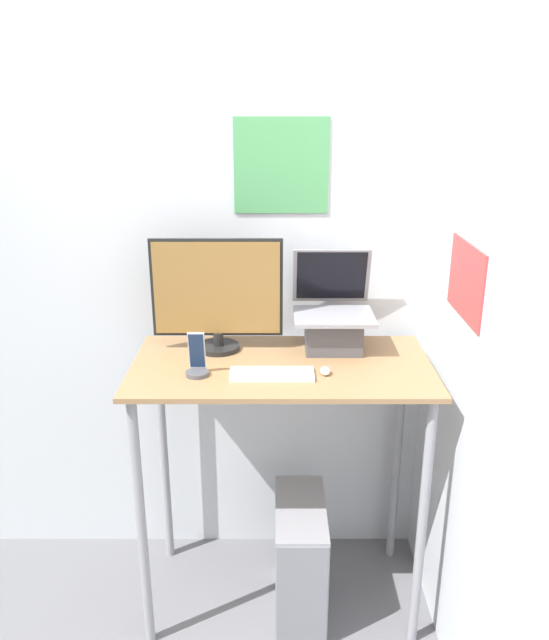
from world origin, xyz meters
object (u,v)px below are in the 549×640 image
object	(u,v)px
laptop	(332,323)
cell_phone	(196,364)
mouse	(324,371)
computer_tower	(299,557)
keyboard	(271,374)
monitor	(216,296)

from	to	relation	value
laptop	cell_phone	xyz separation A→B (m)	(-0.53, -0.26, -0.06)
mouse	computer_tower	size ratio (longest dim) A/B	0.12
mouse	computer_tower	bearing A→B (deg)	157.52
computer_tower	mouse	bearing A→B (deg)	-22.48
laptop	keyboard	xyz separation A→B (m)	(-0.25, -0.28, -0.10)
laptop	mouse	size ratio (longest dim) A/B	6.49
laptop	keyboard	world-z (taller)	laptop
monitor	computer_tower	bearing A→B (deg)	-32.47
monitor	mouse	xyz separation A→B (m)	(0.42, -0.25, -0.22)
monitor	mouse	size ratio (longest dim) A/B	8.68
monitor	keyboard	world-z (taller)	monitor
mouse	computer_tower	world-z (taller)	mouse
monitor	cell_phone	distance (m)	0.32
cell_phone	computer_tower	world-z (taller)	cell_phone
laptop	mouse	distance (m)	0.28
monitor	keyboard	bearing A→B (deg)	-50.17
monitor	cell_phone	xyz separation A→B (m)	(-0.06, -0.25, -0.18)
monitor	cell_phone	world-z (taller)	monitor
computer_tower	keyboard	bearing A→B (deg)	-157.50
cell_phone	monitor	bearing A→B (deg)	77.08
laptop	monitor	bearing A→B (deg)	-178.48
keyboard	cell_phone	size ratio (longest dim) A/B	1.84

